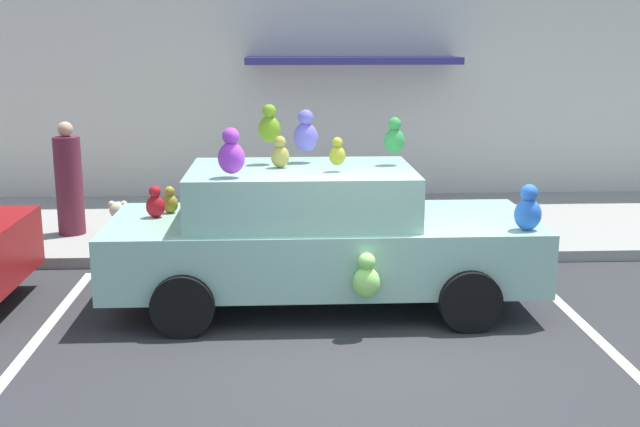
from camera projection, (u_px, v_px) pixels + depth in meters
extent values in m
plane|color=#2D2D30|center=(377.00, 356.00, 7.32)|extent=(60.00, 60.00, 0.00)
cube|color=gray|center=(338.00, 224.00, 12.18)|extent=(24.00, 4.00, 0.15)
cube|color=beige|center=(330.00, 21.00, 13.58)|extent=(24.00, 0.30, 6.40)
cube|color=navy|center=(352.00, 60.00, 13.20)|extent=(3.60, 1.10, 0.12)
cube|color=silver|center=(573.00, 315.00, 8.41)|extent=(0.12, 3.60, 0.01)
cube|color=silver|center=(50.00, 324.00, 8.13)|extent=(0.12, 3.60, 0.01)
cube|color=#8EBEA8|center=(323.00, 248.00, 8.65)|extent=(4.66, 1.83, 0.68)
cube|color=#8EBEA8|center=(301.00, 193.00, 8.50)|extent=(2.42, 1.61, 0.56)
cylinder|color=black|center=(435.00, 252.00, 9.68)|extent=(0.64, 0.22, 0.64)
cylinder|color=black|center=(470.00, 300.00, 7.90)|extent=(0.64, 0.22, 0.64)
cylinder|color=black|center=(201.00, 255.00, 9.54)|extent=(0.64, 0.22, 0.64)
cylinder|color=black|center=(183.00, 305.00, 7.76)|extent=(0.64, 0.22, 0.64)
ellipsoid|color=#B2141D|center=(156.00, 206.00, 8.58)|extent=(0.21, 0.17, 0.25)
sphere|color=#B2141D|center=(155.00, 191.00, 8.54)|extent=(0.13, 0.13, 0.13)
ellipsoid|color=olive|center=(337.00, 156.00, 8.17)|extent=(0.17, 0.14, 0.20)
sphere|color=olive|center=(337.00, 142.00, 8.14)|extent=(0.11, 0.11, 0.11)
ellipsoid|color=#1D4E8C|center=(228.00, 209.00, 8.46)|extent=(0.20, 0.16, 0.23)
sphere|color=#1D4E8C|center=(228.00, 195.00, 8.42)|extent=(0.13, 0.13, 0.13)
ellipsoid|color=#A08F28|center=(170.00, 204.00, 8.80)|extent=(0.18, 0.15, 0.21)
sphere|color=#A08F28|center=(169.00, 191.00, 8.77)|extent=(0.11, 0.11, 0.11)
ellipsoid|color=olive|center=(402.00, 218.00, 7.90)|extent=(0.26, 0.22, 0.31)
sphere|color=olive|center=(403.00, 197.00, 7.85)|extent=(0.17, 0.17, 0.17)
ellipsoid|color=blue|center=(528.00, 214.00, 8.00)|extent=(0.28, 0.23, 0.33)
sphere|color=blue|center=(529.00, 193.00, 7.95)|extent=(0.18, 0.18, 0.18)
ellipsoid|color=#6B991C|center=(269.00, 129.00, 8.62)|extent=(0.24, 0.20, 0.29)
sphere|color=#6B991C|center=(269.00, 111.00, 8.58)|extent=(0.15, 0.15, 0.15)
ellipsoid|color=#6A60D9|center=(306.00, 137.00, 8.75)|extent=(0.27, 0.22, 0.32)
sphere|color=#6A60D9|center=(306.00, 117.00, 8.70)|extent=(0.17, 0.17, 0.17)
ellipsoid|color=#4F9D14|center=(415.00, 195.00, 9.12)|extent=(0.23, 0.19, 0.27)
sphere|color=#4F9D14|center=(416.00, 180.00, 9.08)|extent=(0.14, 0.14, 0.14)
ellipsoid|color=#308F43|center=(394.00, 141.00, 8.58)|extent=(0.23, 0.19, 0.27)
sphere|color=#308F43|center=(395.00, 124.00, 8.54)|extent=(0.15, 0.15, 0.15)
ellipsoid|color=purple|center=(231.00, 158.00, 7.81)|extent=(0.27, 0.22, 0.32)
sphere|color=purple|center=(231.00, 136.00, 7.76)|extent=(0.17, 0.17, 0.17)
ellipsoid|color=#48B088|center=(386.00, 197.00, 9.16)|extent=(0.19, 0.15, 0.22)
sphere|color=#48B088|center=(386.00, 184.00, 9.13)|extent=(0.12, 0.12, 0.12)
ellipsoid|color=olive|center=(280.00, 157.00, 8.42)|extent=(0.20, 0.16, 0.24)
sphere|color=olive|center=(280.00, 142.00, 8.38)|extent=(0.13, 0.13, 0.13)
ellipsoid|color=#98E967|center=(366.00, 283.00, 7.69)|extent=(0.27, 0.22, 0.32)
sphere|color=#98E967|center=(367.00, 261.00, 7.64)|extent=(0.17, 0.17, 0.17)
ellipsoid|color=beige|center=(119.00, 231.00, 10.60)|extent=(0.33, 0.27, 0.41)
sphere|color=beige|center=(118.00, 210.00, 10.53)|extent=(0.23, 0.23, 0.23)
sphere|color=beige|center=(112.00, 204.00, 10.51)|extent=(0.10, 0.10, 0.10)
sphere|color=beige|center=(124.00, 204.00, 10.52)|extent=(0.10, 0.10, 0.10)
cylinder|color=maroon|center=(69.00, 186.00, 11.13)|extent=(0.38, 0.38, 1.41)
sphere|color=tan|center=(65.00, 129.00, 10.96)|extent=(0.21, 0.21, 0.21)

